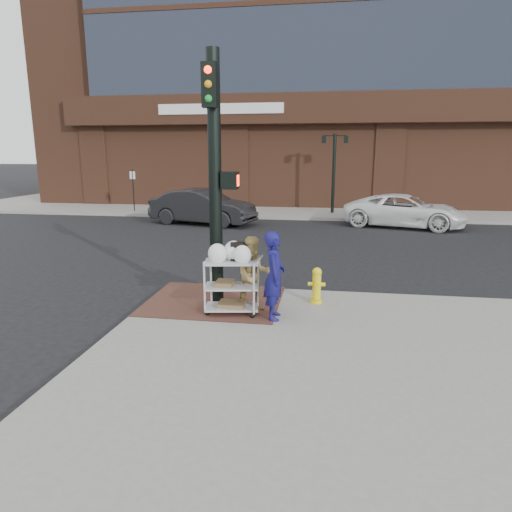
% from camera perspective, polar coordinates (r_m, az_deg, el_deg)
% --- Properties ---
extents(ground, '(220.00, 220.00, 0.00)m').
position_cam_1_polar(ground, '(8.90, -2.87, -8.53)').
color(ground, black).
rests_on(ground, ground).
extents(sidewalk_far, '(65.00, 36.00, 0.15)m').
position_cam_1_polar(sidewalk_far, '(41.66, 24.04, 7.41)').
color(sidewalk_far, gray).
rests_on(sidewalk_far, ground).
extents(brick_curb_ramp, '(2.80, 2.40, 0.01)m').
position_cam_1_polar(brick_curb_ramp, '(9.80, -5.27, -5.56)').
color(brick_curb_ramp, '#542C27').
rests_on(brick_curb_ramp, sidewalk_near).
extents(bank_building, '(42.00, 26.00, 28.00)m').
position_cam_1_polar(bank_building, '(40.74, 14.93, 28.01)').
color(bank_building, brown).
rests_on(bank_building, sidewalk_far).
extents(lamp_post, '(1.32, 0.22, 4.00)m').
position_cam_1_polar(lamp_post, '(24.12, 9.72, 11.20)').
color(lamp_post, black).
rests_on(lamp_post, sidewalk_far).
extents(parking_sign, '(0.05, 0.05, 2.20)m').
position_cam_1_polar(parking_sign, '(25.35, -15.08, 7.92)').
color(parking_sign, black).
rests_on(parking_sign, sidewalk_far).
extents(traffic_signal_pole, '(0.61, 0.51, 5.00)m').
position_cam_1_polar(traffic_signal_pole, '(9.16, -5.05, 10.22)').
color(traffic_signal_pole, black).
rests_on(traffic_signal_pole, sidewalk_near).
extents(woman_blue, '(0.44, 0.64, 1.68)m').
position_cam_1_polar(woman_blue, '(8.55, 2.32, -2.45)').
color(woman_blue, '#13125A').
rests_on(woman_blue, sidewalk_near).
extents(pedestrian_tan, '(0.88, 0.78, 1.51)m').
position_cam_1_polar(pedestrian_tan, '(8.95, -0.28, -2.30)').
color(pedestrian_tan, tan).
rests_on(pedestrian_tan, sidewalk_near).
extents(sedan_dark, '(5.11, 2.75, 1.60)m').
position_cam_1_polar(sedan_dark, '(21.08, -6.68, 6.12)').
color(sedan_dark, black).
rests_on(sedan_dark, ground).
extents(minivan_white, '(5.62, 3.68, 1.44)m').
position_cam_1_polar(minivan_white, '(21.23, 18.13, 5.40)').
color(minivan_white, white).
rests_on(minivan_white, ground).
extents(utility_cart, '(1.10, 0.72, 1.42)m').
position_cam_1_polar(utility_cart, '(8.87, -3.06, -3.19)').
color(utility_cart, '#B6B5BB').
rests_on(utility_cart, sidewalk_near).
extents(fire_hydrant, '(0.36, 0.25, 0.76)m').
position_cam_1_polar(fire_hydrant, '(9.62, 7.59, -3.59)').
color(fire_hydrant, yellow).
rests_on(fire_hydrant, sidewalk_near).
extents(newsbox_yellow, '(0.58, 0.56, 1.09)m').
position_cam_1_polar(newsbox_yellow, '(23.88, -6.92, 6.65)').
color(newsbox_yellow, orange).
rests_on(newsbox_yellow, sidewalk_far).
extents(newsbox_blue, '(0.47, 0.44, 1.01)m').
position_cam_1_polar(newsbox_blue, '(24.90, -9.40, 6.73)').
color(newsbox_blue, '#1A1CAB').
rests_on(newsbox_blue, sidewalk_far).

